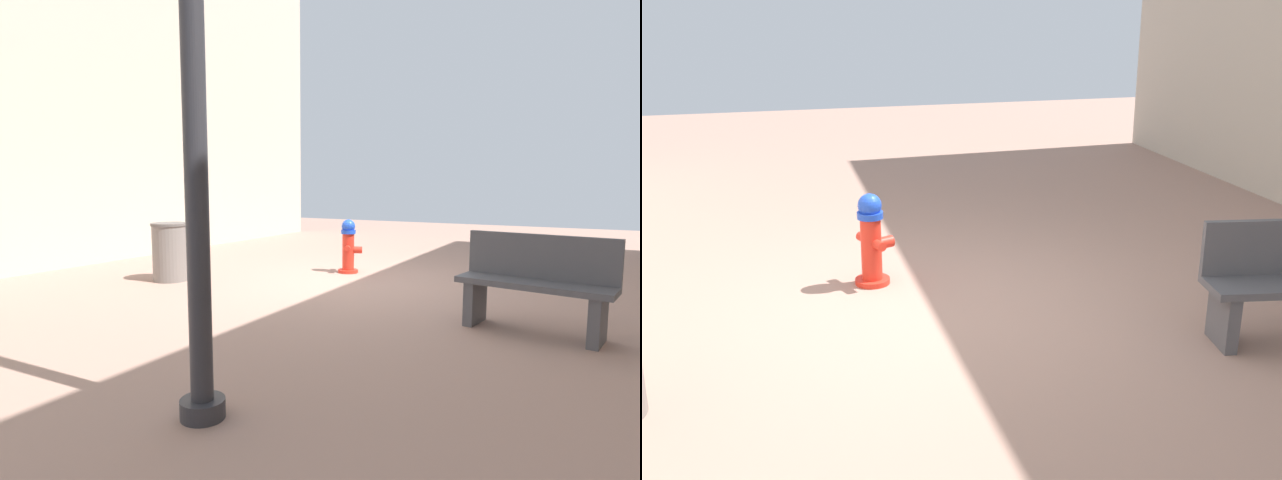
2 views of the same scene
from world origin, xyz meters
The scene contains 2 objects.
ground_plane centered at (0.00, 0.00, 0.00)m, with size 23.40×23.40×0.00m, color #9E7A6B.
fire_hydrant centered at (0.54, -0.70, 0.44)m, with size 0.39×0.42×0.87m.
Camera 2 is at (1.43, 6.06, 2.67)m, focal length 43.14 mm.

